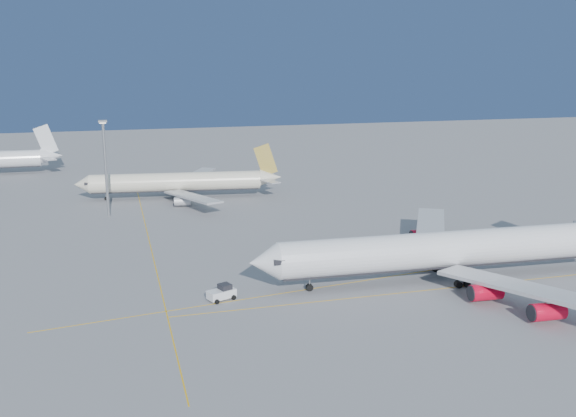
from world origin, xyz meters
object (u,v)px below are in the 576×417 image
Objects in this scene: airliner_virgin at (454,249)px; pushback_tug at (222,293)px; airliner_etihad at (181,182)px; light_mast at (105,160)px.

pushback_tug is (-40.43, 0.95, -4.18)m from airliner_virgin.
airliner_virgin reaches higher than pushback_tug.
pushback_tug is (-2.18, -78.46, -3.31)m from airliner_etihad.
airliner_virgin is at bearing -57.37° from airliner_etihad.
airliner_etihad is at bearing 117.98° from airliner_virgin.
light_mast reaches higher than airliner_virgin.
airliner_virgin is at bearing -22.62° from pushback_tug.
pushback_tug is at bearing -179.08° from airliner_virgin.
airliner_etihad is 2.41× the size of light_mast.
light_mast is (-17.13, 62.09, 12.57)m from pushback_tug.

